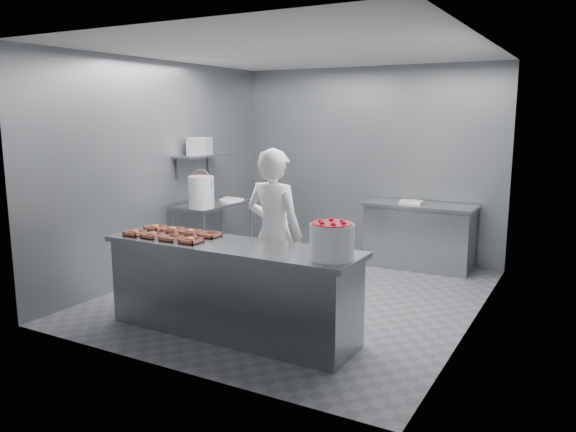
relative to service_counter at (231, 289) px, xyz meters
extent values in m
plane|color=#4C4C51|center=(0.00, 1.35, -0.45)|extent=(4.50, 4.50, 0.00)
plane|color=white|center=(0.00, 1.35, 2.35)|extent=(4.50, 4.50, 0.00)
cube|color=slate|center=(0.00, 3.60, 0.95)|extent=(4.00, 0.04, 2.80)
cube|color=slate|center=(-2.00, 1.35, 0.95)|extent=(0.04, 4.50, 2.80)
cube|color=slate|center=(2.00, 1.35, 0.95)|extent=(0.04, 4.50, 2.80)
cube|color=slate|center=(0.00, 0.00, 0.42)|extent=(2.60, 0.70, 0.05)
cube|color=slate|center=(0.00, 0.00, -0.03)|extent=(2.50, 0.64, 0.85)
cube|color=slate|center=(-1.65, 1.95, 0.43)|extent=(0.60, 1.20, 0.04)
cube|color=slate|center=(-1.65, 1.95, -0.25)|extent=(0.56, 1.15, 0.03)
cylinder|color=slate|center=(-1.91, 1.39, -0.01)|extent=(0.04, 0.04, 0.88)
cylinder|color=slate|center=(-1.39, 1.39, -0.01)|extent=(0.04, 0.04, 0.88)
cylinder|color=slate|center=(-1.91, 2.51, -0.01)|extent=(0.04, 0.04, 0.88)
cylinder|color=slate|center=(-1.39, 2.51, -0.01)|extent=(0.04, 0.04, 0.88)
cube|color=slate|center=(0.90, 3.25, 0.42)|extent=(1.50, 0.60, 0.05)
cube|color=slate|center=(0.90, 3.25, -0.03)|extent=(1.44, 0.55, 0.85)
cube|color=slate|center=(-1.82, 1.95, 1.10)|extent=(0.35, 0.90, 0.03)
cube|color=tan|center=(-1.07, -0.15, 0.47)|extent=(0.18, 0.18, 0.04)
cube|color=white|center=(-1.03, -0.14, 0.46)|extent=(0.10, 0.06, 0.00)
ellipsoid|color=#B05F2C|center=(-1.08, -0.15, 0.48)|extent=(0.10, 0.10, 0.05)
cube|color=tan|center=(-0.83, -0.15, 0.47)|extent=(0.18, 0.18, 0.04)
cube|color=white|center=(-0.79, -0.14, 0.46)|extent=(0.10, 0.06, 0.00)
ellipsoid|color=#B05F2C|center=(-0.84, -0.15, 0.48)|extent=(0.10, 0.10, 0.05)
cube|color=tan|center=(-0.59, -0.15, 0.47)|extent=(0.18, 0.18, 0.04)
cube|color=white|center=(-0.55, -0.14, 0.46)|extent=(0.10, 0.06, 0.00)
cube|color=tan|center=(-0.35, -0.15, 0.47)|extent=(0.18, 0.18, 0.04)
cube|color=white|center=(-0.31, -0.14, 0.46)|extent=(0.10, 0.06, 0.00)
ellipsoid|color=#B05F2C|center=(-0.36, -0.15, 0.48)|extent=(0.10, 0.10, 0.05)
cube|color=tan|center=(-1.07, 0.15, 0.47)|extent=(0.18, 0.18, 0.04)
cube|color=white|center=(-1.03, 0.17, 0.46)|extent=(0.10, 0.06, 0.00)
ellipsoid|color=#B05F2C|center=(-1.08, 0.15, 0.48)|extent=(0.10, 0.10, 0.05)
cube|color=tan|center=(-0.83, 0.15, 0.47)|extent=(0.18, 0.18, 0.04)
cube|color=white|center=(-0.79, 0.17, 0.46)|extent=(0.10, 0.06, 0.00)
ellipsoid|color=#B05F2C|center=(-0.84, 0.15, 0.48)|extent=(0.10, 0.10, 0.05)
cube|color=tan|center=(-0.59, 0.15, 0.47)|extent=(0.18, 0.18, 0.04)
cube|color=white|center=(-0.55, 0.17, 0.46)|extent=(0.10, 0.06, 0.00)
ellipsoid|color=#B05F2C|center=(-0.60, 0.15, 0.48)|extent=(0.10, 0.10, 0.05)
cube|color=tan|center=(-0.35, 0.15, 0.47)|extent=(0.18, 0.18, 0.04)
cube|color=white|center=(-0.31, 0.17, 0.46)|extent=(0.10, 0.06, 0.00)
imported|color=white|center=(0.11, 0.63, 0.44)|extent=(0.67, 0.46, 1.78)
cylinder|color=silver|center=(1.08, -0.05, 0.60)|extent=(0.38, 0.38, 0.30)
cylinder|color=red|center=(1.08, -0.05, 0.74)|extent=(0.36, 0.36, 0.04)
cylinder|color=silver|center=(-1.51, 1.51, 0.66)|extent=(0.33, 0.33, 0.42)
cylinder|color=pink|center=(-1.51, 1.51, 0.86)|extent=(0.31, 0.31, 0.02)
torus|color=slate|center=(-1.51, 1.51, 0.78)|extent=(0.35, 0.01, 0.35)
cylinder|color=silver|center=(-1.51, 2.20, 0.46)|extent=(0.41, 0.41, 0.03)
cube|color=#CCB28C|center=(-1.71, 2.39, 0.46)|extent=(0.16, 0.15, 0.02)
cube|color=gray|center=(-1.82, 1.90, 1.23)|extent=(0.36, 0.38, 0.23)
cube|color=silver|center=(0.77, 3.25, 0.46)|extent=(0.32, 0.25, 0.04)
camera|label=1|loc=(3.01, -4.28, 1.66)|focal=35.00mm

